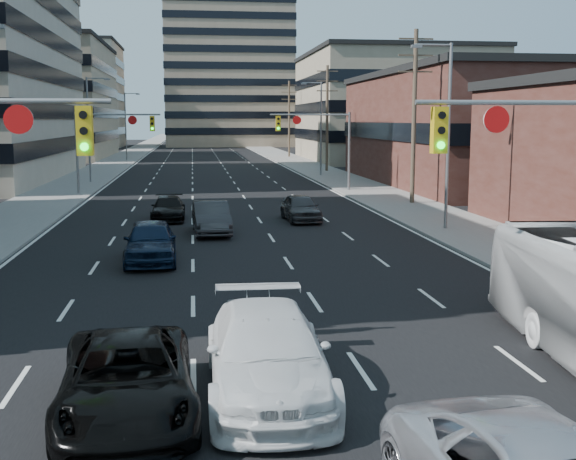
# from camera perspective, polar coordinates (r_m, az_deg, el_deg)

# --- Properties ---
(road_surface) EXTENTS (18.00, 300.00, 0.02)m
(road_surface) POSITION_cam_1_polar(r_m,az_deg,el_deg) (138.78, -6.82, 6.38)
(road_surface) COLOR black
(road_surface) RESTS_ON ground
(sidewalk_left) EXTENTS (5.00, 300.00, 0.15)m
(sidewalk_left) POSITION_cam_1_polar(r_m,az_deg,el_deg) (139.11, -11.59, 6.30)
(sidewalk_left) COLOR slate
(sidewalk_left) RESTS_ON ground
(sidewalk_right) EXTENTS (5.00, 300.00, 0.15)m
(sidewalk_right) POSITION_cam_1_polar(r_m,az_deg,el_deg) (139.39, -2.06, 6.47)
(sidewalk_right) COLOR slate
(sidewalk_right) RESTS_ON ground
(office_left_far) EXTENTS (20.00, 30.00, 16.00)m
(office_left_far) POSITION_cam_1_polar(r_m,az_deg,el_deg) (110.96, -19.35, 9.53)
(office_left_far) COLOR gray
(office_left_far) RESTS_ON ground
(storefront_right_mid) EXTENTS (20.00, 30.00, 9.00)m
(storefront_right_mid) POSITION_cam_1_polar(r_m,az_deg,el_deg) (64.06, 16.32, 7.52)
(storefront_right_mid) COLOR #472119
(storefront_right_mid) RESTS_ON ground
(office_right_far) EXTENTS (22.00, 28.00, 14.00)m
(office_right_far) POSITION_cam_1_polar(r_m,az_deg,el_deg) (100.30, 8.07, 9.50)
(office_right_far) COLOR gray
(office_right_far) RESTS_ON ground
(apartment_tower) EXTENTS (26.00, 26.00, 58.00)m
(apartment_tower) POSITION_cam_1_polar(r_m,az_deg,el_deg) (160.60, -4.87, 17.08)
(apartment_tower) COLOR gray
(apartment_tower) RESTS_ON ground
(bg_block_left) EXTENTS (24.00, 24.00, 20.00)m
(bg_block_left) POSITION_cam_1_polar(r_m,az_deg,el_deg) (151.04, -17.79, 10.00)
(bg_block_left) COLOR #ADA089
(bg_block_left) RESTS_ON ground
(bg_block_right) EXTENTS (22.00, 22.00, 12.00)m
(bg_block_right) POSITION_cam_1_polar(r_m,az_deg,el_deg) (142.71, 6.25, 8.85)
(bg_block_right) COLOR gray
(bg_block_right) RESTS_ON ground
(signal_near_right) EXTENTS (6.59, 0.33, 6.00)m
(signal_near_right) POSITION_cam_1_polar(r_m,az_deg,el_deg) (19.05, 21.39, 4.90)
(signal_near_right) COLOR slate
(signal_near_right) RESTS_ON ground
(signal_far_left) EXTENTS (6.09, 0.33, 6.00)m
(signal_far_left) POSITION_cam_1_polar(r_m,az_deg,el_deg) (54.00, -13.94, 7.26)
(signal_far_left) COLOR slate
(signal_far_left) RESTS_ON ground
(signal_far_right) EXTENTS (6.09, 0.33, 6.00)m
(signal_far_right) POSITION_cam_1_polar(r_m,az_deg,el_deg) (54.49, 2.47, 7.51)
(signal_far_right) COLOR slate
(signal_far_right) RESTS_ON ground
(utility_pole_block) EXTENTS (2.20, 0.28, 11.00)m
(utility_pole_block) POSITION_cam_1_polar(r_m,az_deg,el_deg) (46.78, 9.94, 9.02)
(utility_pole_block) COLOR #4C3D2D
(utility_pole_block) RESTS_ON ground
(utility_pole_midblock) EXTENTS (2.20, 0.28, 11.00)m
(utility_pole_midblock) POSITION_cam_1_polar(r_m,az_deg,el_deg) (75.95, 3.11, 8.94)
(utility_pole_midblock) COLOR #4C3D2D
(utility_pole_midblock) RESTS_ON ground
(utility_pole_distant) EXTENTS (2.20, 0.28, 11.00)m
(utility_pole_distant) POSITION_cam_1_polar(r_m,az_deg,el_deg) (105.59, 0.08, 8.87)
(utility_pole_distant) COLOR #4C3D2D
(utility_pole_distant) RESTS_ON ground
(streetlight_left_mid) EXTENTS (2.03, 0.22, 9.00)m
(streetlight_left_mid) POSITION_cam_1_polar(r_m,az_deg,el_deg) (64.25, -15.36, 8.06)
(streetlight_left_mid) COLOR slate
(streetlight_left_mid) RESTS_ON ground
(streetlight_left_far) EXTENTS (2.03, 0.22, 9.00)m
(streetlight_left_far) POSITION_cam_1_polar(r_m,az_deg,el_deg) (99.04, -12.62, 8.26)
(streetlight_left_far) COLOR slate
(streetlight_left_far) RESTS_ON ground
(streetlight_right_near) EXTENTS (2.03, 0.22, 9.00)m
(streetlight_right_near) POSITION_cam_1_polar(r_m,az_deg,el_deg) (35.76, 12.33, 7.94)
(streetlight_right_near) COLOR slate
(streetlight_right_near) RESTS_ON ground
(streetlight_right_far) EXTENTS (2.03, 0.22, 9.00)m
(streetlight_right_far) POSITION_cam_1_polar(r_m,az_deg,el_deg) (69.72, 2.50, 8.38)
(streetlight_right_far) COLOR slate
(streetlight_right_far) RESTS_ON ground
(black_pickup) EXTENTS (2.75, 5.37, 1.45)m
(black_pickup) POSITION_cam_1_polar(r_m,az_deg,el_deg) (13.66, -12.60, -11.47)
(black_pickup) COLOR black
(black_pickup) RESTS_ON ground
(white_van) EXTENTS (2.47, 5.82, 1.67)m
(white_van) POSITION_cam_1_polar(r_m,az_deg,el_deg) (14.41, -1.67, -9.72)
(white_van) COLOR silver
(white_van) RESTS_ON ground
(sedan_blue) EXTENTS (2.06, 4.84, 1.63)m
(sedan_blue) POSITION_cam_1_polar(r_m,az_deg,el_deg) (27.97, -10.82, -0.89)
(sedan_blue) COLOR black
(sedan_blue) RESTS_ON ground
(sedan_grey_center) EXTENTS (1.85, 4.75, 1.54)m
(sedan_grey_center) POSITION_cam_1_polar(r_m,az_deg,el_deg) (34.63, -6.09, 0.96)
(sedan_grey_center) COLOR #2F2F31
(sedan_grey_center) RESTS_ON ground
(sedan_black_far) EXTENTS (1.80, 4.41, 1.28)m
(sedan_black_far) POSITION_cam_1_polar(r_m,az_deg,el_deg) (39.71, -9.44, 1.68)
(sedan_black_far) COLOR black
(sedan_black_far) RESTS_ON ground
(sedan_grey_right) EXTENTS (1.95, 4.36, 1.46)m
(sedan_grey_right) POSITION_cam_1_polar(r_m,az_deg,el_deg) (38.78, 1.00, 1.77)
(sedan_grey_right) COLOR #363639
(sedan_grey_right) RESTS_ON ground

